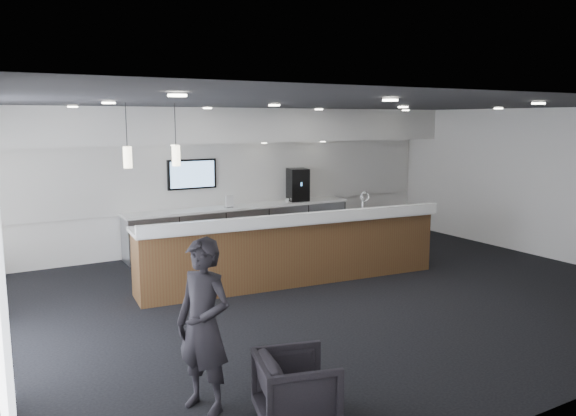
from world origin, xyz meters
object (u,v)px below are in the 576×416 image
service_counter (293,249)px  armchair (296,388)px  lounge_guest (204,326)px  coffee_machine (298,185)px

service_counter → armchair: service_counter is taller
service_counter → armchair: size_ratio=7.61×
service_counter → lounge_guest: size_ratio=3.23×
service_counter → coffee_machine: (1.72, 2.68, 0.74)m
service_counter → coffee_machine: coffee_machine is taller
lounge_guest → service_counter: bearing=110.8°
coffee_machine → lounge_guest: size_ratio=0.44×
armchair → lounge_guest: (-0.64, 0.64, 0.52)m
service_counter → lounge_guest: bearing=-126.4°
coffee_machine → armchair: 7.79m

